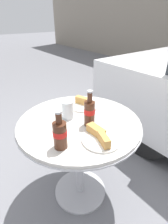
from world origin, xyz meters
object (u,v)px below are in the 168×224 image
Objects in this scene: cola_bottle_right at (60,134)px; lunch_plate_near at (83,104)px; bistro_table at (79,138)px; cola_bottle_left at (89,112)px; lunch_plate_far at (100,137)px; drinking_glass at (68,110)px.

lunch_plate_near is (-0.31, 0.38, -0.07)m from cola_bottle_right.
bistro_table is 3.52× the size of cola_bottle_left.
cola_bottle_left is (0.08, 0.02, 0.23)m from bistro_table.
cola_bottle_right is 0.97× the size of lunch_plate_far.
cola_bottle_right is at bearing -73.45° from cola_bottle_left.
cola_bottle_left is 0.26m from cola_bottle_right.
lunch_plate_far is at bearing 1.81° from drinking_glass.
lunch_plate_far is (0.24, -0.03, 0.16)m from bistro_table.
cola_bottle_right is at bearing -112.65° from lunch_plate_far.
bistro_table is 0.36m from cola_bottle_right.
cola_bottle_left is at bearing 162.47° from lunch_plate_far.
bistro_table is 0.25m from cola_bottle_left.
cola_bottle_right reaches higher than lunch_plate_far.
drinking_glass is (-0.07, -0.04, 0.20)m from bistro_table.
drinking_glass is at bearing -152.38° from bistro_table.
cola_bottle_right reaches higher than drinking_glass.
bistro_table is at bearing -44.20° from lunch_plate_near.
drinking_glass is at bearing 140.21° from cola_bottle_right.
drinking_glass is 0.49× the size of lunch_plate_near.
cola_bottle_left is 1.05× the size of lunch_plate_far.
drinking_glass is at bearing -158.84° from cola_bottle_left.
drinking_glass is 0.32m from lunch_plate_far.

